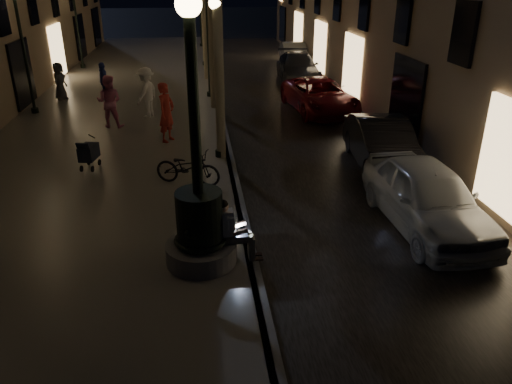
{
  "coord_description": "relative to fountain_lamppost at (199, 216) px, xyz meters",
  "views": [
    {
      "loc": [
        -0.96,
        -6.55,
        5.53
      ],
      "look_at": [
        0.21,
        3.0,
        1.19
      ],
      "focal_mm": 35.0,
      "sensor_mm": 36.0,
      "label": 1
    }
  ],
  "objects": [
    {
      "name": "pedestrian_red",
      "position": [
        -0.94,
        7.73,
        -0.03
      ],
      "size": [
        0.76,
        0.85,
        1.96
      ],
      "primitive_type": "imported",
      "rotation": [
        0.0,
        0.0,
        1.04
      ],
      "color": "red",
      "rests_on": "promenade"
    },
    {
      "name": "lamp_left_c",
      "position": [
        -6.4,
        22.0,
        2.02
      ],
      "size": [
        0.36,
        0.36,
        4.81
      ],
      "color": "black",
      "rests_on": "promenade"
    },
    {
      "name": "pedestrian_pink",
      "position": [
        -3.05,
        9.65,
        -0.07
      ],
      "size": [
        1.02,
        0.85,
        1.88
      ],
      "primitive_type": "imported",
      "rotation": [
        0.0,
        0.0,
        2.98
      ],
      "color": "#D06E98",
      "rests_on": "promenade"
    },
    {
      "name": "car_fifth",
      "position": [
        6.2,
        22.5,
        -0.54
      ],
      "size": [
        1.65,
        4.12,
        1.33
      ],
      "primitive_type": "imported",
      "rotation": [
        0.0,
        0.0,
        -0.06
      ],
      "color": "#A1A29D",
      "rests_on": "ground"
    },
    {
      "name": "pedestrian_white",
      "position": [
        -1.83,
        10.92,
        -0.06
      ],
      "size": [
        1.17,
        1.41,
        1.9
      ],
      "primitive_type": "imported",
      "rotation": [
        0.0,
        0.0,
        4.26
      ],
      "color": "white",
      "rests_on": "promenade"
    },
    {
      "name": "lamp_curb_d",
      "position": [
        0.7,
        30.0,
        2.02
      ],
      "size": [
        0.36,
        0.36,
        4.81
      ],
      "color": "black",
      "rests_on": "promenade"
    },
    {
      "name": "lamp_curb_c",
      "position": [
        0.7,
        22.0,
        2.02
      ],
      "size": [
        0.36,
        0.36,
        4.81
      ],
      "color": "black",
      "rests_on": "promenade"
    },
    {
      "name": "car_second",
      "position": [
        5.51,
        5.03,
        -0.49
      ],
      "size": [
        1.9,
        4.49,
        1.44
      ],
      "primitive_type": "imported",
      "rotation": [
        0.0,
        0.0,
        -0.09
      ],
      "color": "black",
      "rests_on": "ground"
    },
    {
      "name": "pedestrian_dark",
      "position": [
        -5.84,
        14.19,
        -0.21
      ],
      "size": [
        0.7,
        0.89,
        1.61
      ],
      "primitive_type": "imported",
      "rotation": [
        0.0,
        0.0,
        1.31
      ],
      "color": "#38393E",
      "rests_on": "promenade"
    },
    {
      "name": "promenade",
      "position": [
        -3.0,
        13.0,
        -1.11
      ],
      "size": [
        8.0,
        45.0,
        0.2
      ],
      "primitive_type": "cube",
      "color": "slate",
      "rests_on": "ground"
    },
    {
      "name": "car_rear",
      "position": [
        5.51,
        17.8,
        -0.5
      ],
      "size": [
        2.32,
        5.03,
        1.42
      ],
      "primitive_type": "imported",
      "rotation": [
        0.0,
        0.0,
        -0.07
      ],
      "color": "#2E2F34",
      "rests_on": "ground"
    },
    {
      "name": "lamp_left_b",
      "position": [
        -6.4,
        12.0,
        2.02
      ],
      "size": [
        0.36,
        0.36,
        4.81
      ],
      "color": "black",
      "rests_on": "promenade"
    },
    {
      "name": "lamp_curb_a",
      "position": [
        0.7,
        6.0,
        2.02
      ],
      "size": [
        0.36,
        0.36,
        4.81
      ],
      "color": "black",
      "rests_on": "promenade"
    },
    {
      "name": "stroller",
      "position": [
        -3.09,
        5.43,
        -0.52
      ],
      "size": [
        0.53,
        0.98,
        0.98
      ],
      "rotation": [
        0.0,
        0.0,
        -0.2
      ],
      "color": "black",
      "rests_on": "promenade"
    },
    {
      "name": "car_third",
      "position": [
        5.16,
        11.48,
        -0.54
      ],
      "size": [
        2.7,
        5.05,
        1.35
      ],
      "primitive_type": "imported",
      "rotation": [
        0.0,
        0.0,
        0.1
      ],
      "color": "maroon",
      "rests_on": "ground"
    },
    {
      "name": "ground",
      "position": [
        1.0,
        13.0,
        -1.21
      ],
      "size": [
        120.0,
        120.0,
        0.0
      ],
      "primitive_type": "plane",
      "color": "black",
      "rests_on": "ground"
    },
    {
      "name": "fountain_lamppost",
      "position": [
        0.0,
        0.0,
        0.0
      ],
      "size": [
        1.4,
        1.4,
        5.21
      ],
      "color": "#59595B",
      "rests_on": "promenade"
    },
    {
      "name": "lamp_curb_b",
      "position": [
        0.7,
        14.0,
        2.02
      ],
      "size": [
        0.36,
        0.36,
        4.81
      ],
      "color": "black",
      "rests_on": "promenade"
    },
    {
      "name": "car_front",
      "position": [
        5.18,
        1.22,
        -0.45
      ],
      "size": [
        1.92,
        4.52,
        1.52
      ],
      "primitive_type": "imported",
      "rotation": [
        0.0,
        0.0,
        0.03
      ],
      "color": "#ABB0B3",
      "rests_on": "ground"
    },
    {
      "name": "pedestrian_blue",
      "position": [
        -3.94,
        14.02,
        -0.21
      ],
      "size": [
        0.72,
        1.02,
        1.61
      ],
      "primitive_type": "imported",
      "rotation": [
        0.0,
        0.0,
        5.11
      ],
      "color": "navy",
      "rests_on": "promenade"
    },
    {
      "name": "seated_man_laptop",
      "position": [
        0.61,
        -0.0,
        -0.31
      ],
      "size": [
        0.95,
        0.32,
        1.32
      ],
      "color": "gray",
      "rests_on": "promenade"
    },
    {
      "name": "curb_strip",
      "position": [
        1.0,
        13.0,
        -1.11
      ],
      "size": [
        0.25,
        45.0,
        0.2
      ],
      "primitive_type": "cube",
      "color": "#59595B",
      "rests_on": "ground"
    },
    {
      "name": "bicycle",
      "position": [
        -0.26,
        3.95,
        -0.54
      ],
      "size": [
        1.91,
        1.26,
        0.95
      ],
      "primitive_type": "imported",
      "rotation": [
        0.0,
        0.0,
        1.19
      ],
      "color": "black",
      "rests_on": "promenade"
    },
    {
      "name": "cobble_lane",
      "position": [
        4.0,
        13.0,
        -1.2
      ],
      "size": [
        6.0,
        45.0,
        0.02
      ],
      "primitive_type": "cube",
      "color": "black",
      "rests_on": "ground"
    }
  ]
}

